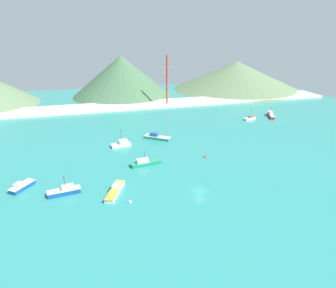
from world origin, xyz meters
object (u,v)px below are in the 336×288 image
fishing_boat_5 (115,191)px  fishing_boat_6 (22,186)px  buoy_0 (205,157)px  fishing_boat_3 (157,137)px  fishing_boat_7 (65,191)px  fishing_boat_8 (250,118)px  fishing_boat_1 (122,144)px  fishing_boat_4 (145,163)px  fishing_boat_0 (271,115)px  buoy_1 (130,202)px  radio_tower (167,80)px

fishing_boat_5 → fishing_boat_6: (-25.23, 9.50, 0.05)m
fishing_boat_5 → buoy_0: size_ratio=11.14×
fishing_boat_3 → buoy_0: 25.97m
fishing_boat_3 → fishing_boat_7: bearing=-133.8°
fishing_boat_8 → fishing_boat_1: bearing=-163.7°
fishing_boat_4 → buoy_0: size_ratio=10.75×
fishing_boat_0 → fishing_boat_5: size_ratio=0.97×
fishing_boat_1 → buoy_1: 40.81m
fishing_boat_3 → fishing_boat_1: bearing=-163.2°
fishing_boat_4 → fishing_boat_7: 27.92m
buoy_0 → fishing_boat_8: bearing=43.7°
radio_tower → fishing_boat_3: bearing=-109.6°
fishing_boat_1 → fishing_boat_6: size_ratio=1.00×
fishing_boat_3 → fishing_boat_5: bearing=-118.5°
fishing_boat_1 → fishing_boat_6: bearing=-141.2°
fishing_boat_5 → radio_tower: (40.98, 94.55, 14.08)m
fishing_boat_0 → fishing_boat_1: fishing_boat_1 is taller
fishing_boat_1 → buoy_0: 32.84m
fishing_boat_3 → fishing_boat_5: (-21.35, -39.38, -0.11)m
fishing_boat_3 → radio_tower: 60.20m
buoy_0 → fishing_boat_3: bearing=117.8°
buoy_0 → radio_tower: 79.86m
fishing_boat_5 → fishing_boat_1: bearing=79.8°
fishing_boat_0 → fishing_boat_8: 13.11m
fishing_boat_4 → fishing_boat_8: fishing_boat_8 is taller
fishing_boat_6 → fishing_boat_5: bearing=-20.6°
buoy_0 → buoy_1: size_ratio=1.11×
fishing_boat_1 → fishing_boat_7: (-19.60, -31.59, -0.04)m
fishing_boat_4 → radio_tower: 85.33m
fishing_boat_0 → fishing_boat_3: (-64.81, -16.67, -0.16)m
fishing_boat_1 → fishing_boat_3: 15.76m
fishing_boat_7 → buoy_0: 48.62m
fishing_boat_5 → fishing_boat_4: bearing=53.3°
fishing_boat_4 → fishing_boat_5: 19.51m
fishing_boat_7 → radio_tower: bearing=59.3°
fishing_boat_6 → radio_tower: bearing=52.1°
fishing_boat_0 → fishing_boat_1: bearing=-165.1°
fishing_boat_8 → buoy_0: 54.90m
fishing_boat_3 → fishing_boat_4: size_ratio=0.97×
buoy_0 → fishing_boat_6: bearing=-173.3°
fishing_boat_7 → radio_tower: size_ratio=0.31×
fishing_boat_1 → fishing_boat_4: fishing_boat_1 is taller
fishing_boat_7 → fishing_boat_8: size_ratio=1.29×
fishing_boat_5 → buoy_1: (3.18, -5.87, -0.60)m
fishing_boat_1 → fishing_boat_8: size_ratio=1.10×
fishing_boat_3 → buoy_0: (12.11, -22.96, -0.70)m
fishing_boat_6 → buoy_1: fishing_boat_6 is taller
fishing_boat_5 → fishing_boat_7: fishing_boat_7 is taller
fishing_boat_8 → fishing_boat_3: bearing=-163.9°
buoy_1 → radio_tower: radio_tower is taller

